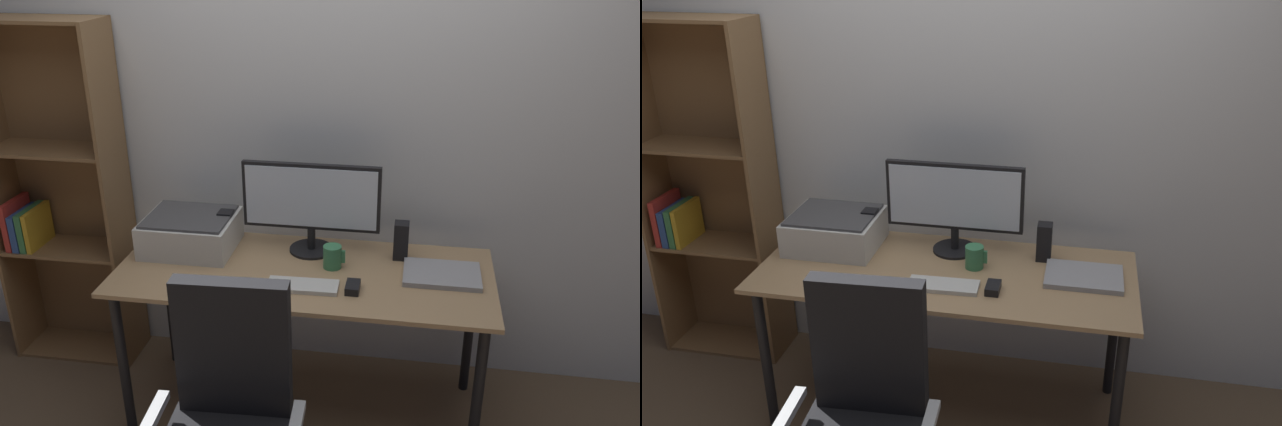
% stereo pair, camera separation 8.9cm
% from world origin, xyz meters
% --- Properties ---
extents(ground_plane, '(12.00, 12.00, 0.00)m').
position_xyz_m(ground_plane, '(0.00, 0.00, 0.00)').
color(ground_plane, brown).
extents(back_wall, '(6.40, 0.10, 2.60)m').
position_xyz_m(back_wall, '(0.00, 0.50, 1.30)').
color(back_wall, silver).
rests_on(back_wall, ground).
extents(desk, '(1.61, 0.66, 0.74)m').
position_xyz_m(desk, '(0.00, 0.00, 0.65)').
color(desk, tan).
rests_on(desk, ground).
extents(monitor, '(0.61, 0.20, 0.41)m').
position_xyz_m(monitor, '(0.00, 0.19, 0.98)').
color(monitor, black).
rests_on(monitor, desk).
extents(keyboard, '(0.29, 0.12, 0.02)m').
position_xyz_m(keyboard, '(0.02, -0.15, 0.75)').
color(keyboard, silver).
rests_on(keyboard, desk).
extents(mouse, '(0.06, 0.10, 0.03)m').
position_xyz_m(mouse, '(0.23, -0.14, 0.76)').
color(mouse, black).
rests_on(mouse, desk).
extents(coffee_mug, '(0.10, 0.08, 0.10)m').
position_xyz_m(coffee_mug, '(0.12, 0.05, 0.79)').
color(coffee_mug, '#387F51').
rests_on(coffee_mug, desk).
extents(laptop, '(0.32, 0.23, 0.02)m').
position_xyz_m(laptop, '(0.58, 0.04, 0.75)').
color(laptop, '#99999E').
rests_on(laptop, desk).
extents(speaker_left, '(0.06, 0.07, 0.17)m').
position_xyz_m(speaker_left, '(-0.39, 0.18, 0.82)').
color(speaker_left, black).
rests_on(speaker_left, desk).
extents(speaker_right, '(0.06, 0.07, 0.17)m').
position_xyz_m(speaker_right, '(0.40, 0.18, 0.82)').
color(speaker_right, black).
rests_on(speaker_right, desk).
extents(printer, '(0.40, 0.34, 0.16)m').
position_xyz_m(printer, '(-0.55, 0.13, 0.82)').
color(printer, silver).
rests_on(printer, desk).
extents(bookshelf, '(0.63, 0.28, 1.73)m').
position_xyz_m(bookshelf, '(-1.29, 0.33, 0.85)').
color(bookshelf, brown).
rests_on(bookshelf, ground).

